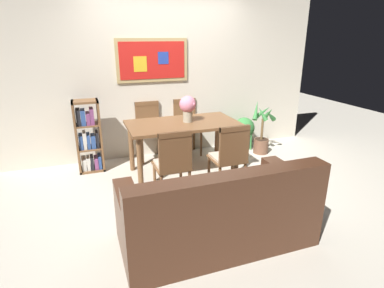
{
  "coord_description": "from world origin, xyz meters",
  "views": [
    {
      "loc": [
        -1.33,
        -3.49,
        1.9
      ],
      "look_at": [
        -0.12,
        -0.12,
        0.65
      ],
      "focal_mm": 29.06,
      "sensor_mm": 36.0,
      "label": 1
    }
  ],
  "objects_px": {
    "dining_chair_far_right": "(186,122)",
    "dining_chair_near_right": "(230,153)",
    "dining_chair_far_left": "(149,126)",
    "potted_palm": "(262,134)",
    "bookshelf": "(89,138)",
    "leather_couch": "(219,215)",
    "potted_ivy": "(244,132)",
    "dining_chair_near_left": "(173,160)",
    "dining_table": "(183,129)",
    "flower_vase": "(188,106)"
  },
  "relations": [
    {
      "from": "dining_chair_near_left",
      "to": "potted_palm",
      "type": "height_order",
      "value": "dining_chair_near_left"
    },
    {
      "from": "dining_chair_far_left",
      "to": "dining_chair_near_left",
      "type": "relative_size",
      "value": 1.0
    },
    {
      "from": "dining_chair_far_right",
      "to": "dining_chair_near_right",
      "type": "distance_m",
      "value": 1.57
    },
    {
      "from": "dining_table",
      "to": "flower_vase",
      "type": "distance_m",
      "value": 0.33
    },
    {
      "from": "dining_chair_near_right",
      "to": "flower_vase",
      "type": "bearing_deg",
      "value": 108.48
    },
    {
      "from": "dining_table",
      "to": "dining_chair_near_left",
      "type": "xyz_separation_m",
      "value": [
        -0.37,
        -0.77,
        -0.12
      ]
    },
    {
      "from": "dining_chair_far_left",
      "to": "dining_chair_near_left",
      "type": "bearing_deg",
      "value": -91.91
    },
    {
      "from": "dining_chair_far_right",
      "to": "potted_palm",
      "type": "xyz_separation_m",
      "value": [
        1.19,
        -0.45,
        -0.21
      ]
    },
    {
      "from": "dining_chair_far_left",
      "to": "potted_ivy",
      "type": "height_order",
      "value": "dining_chair_far_left"
    },
    {
      "from": "dining_chair_far_left",
      "to": "flower_vase",
      "type": "bearing_deg",
      "value": -61.99
    },
    {
      "from": "dining_chair_near_right",
      "to": "bookshelf",
      "type": "xyz_separation_m",
      "value": [
        -1.61,
        1.34,
        -0.04
      ]
    },
    {
      "from": "dining_table",
      "to": "leather_couch",
      "type": "height_order",
      "value": "leather_couch"
    },
    {
      "from": "bookshelf",
      "to": "potted_palm",
      "type": "relative_size",
      "value": 1.17
    },
    {
      "from": "dining_table",
      "to": "dining_chair_far_right",
      "type": "relative_size",
      "value": 1.68
    },
    {
      "from": "dining_table",
      "to": "dining_chair_near_right",
      "type": "bearing_deg",
      "value": -66.28
    },
    {
      "from": "dining_chair_far_left",
      "to": "potted_palm",
      "type": "bearing_deg",
      "value": -13.53
    },
    {
      "from": "dining_chair_far_right",
      "to": "potted_ivy",
      "type": "bearing_deg",
      "value": -5.88
    },
    {
      "from": "leather_couch",
      "to": "flower_vase",
      "type": "relative_size",
      "value": 4.92
    },
    {
      "from": "dining_chair_far_right",
      "to": "bookshelf",
      "type": "bearing_deg",
      "value": -171.61
    },
    {
      "from": "dining_chair_near_left",
      "to": "leather_couch",
      "type": "xyz_separation_m",
      "value": [
        0.17,
        -0.91,
        -0.22
      ]
    },
    {
      "from": "dining_chair_far_right",
      "to": "leather_couch",
      "type": "distance_m",
      "value": 2.53
    },
    {
      "from": "dining_chair_far_right",
      "to": "leather_couch",
      "type": "relative_size",
      "value": 0.51
    },
    {
      "from": "dining_chair_far_left",
      "to": "potted_ivy",
      "type": "xyz_separation_m",
      "value": [
        1.68,
        -0.09,
        -0.25
      ]
    },
    {
      "from": "dining_chair_far_left",
      "to": "bookshelf",
      "type": "relative_size",
      "value": 0.87
    },
    {
      "from": "dining_table",
      "to": "dining_chair_far_left",
      "type": "bearing_deg",
      "value": 112.77
    },
    {
      "from": "dining_chair_near_left",
      "to": "leather_couch",
      "type": "height_order",
      "value": "dining_chair_near_left"
    },
    {
      "from": "bookshelf",
      "to": "flower_vase",
      "type": "height_order",
      "value": "flower_vase"
    },
    {
      "from": "dining_chair_far_left",
      "to": "bookshelf",
      "type": "xyz_separation_m",
      "value": [
        -0.94,
        -0.22,
        -0.04
      ]
    },
    {
      "from": "dining_chair_near_left",
      "to": "bookshelf",
      "type": "height_order",
      "value": "bookshelf"
    },
    {
      "from": "leather_couch",
      "to": "potted_ivy",
      "type": "bearing_deg",
      "value": 56.46
    },
    {
      "from": "dining_chair_far_left",
      "to": "potted_palm",
      "type": "distance_m",
      "value": 1.89
    },
    {
      "from": "dining_chair_far_right",
      "to": "dining_chair_near_right",
      "type": "relative_size",
      "value": 1.0
    },
    {
      "from": "dining_chair_far_left",
      "to": "dining_chair_near_right",
      "type": "relative_size",
      "value": 1.0
    },
    {
      "from": "dining_chair_near_left",
      "to": "potted_ivy",
      "type": "height_order",
      "value": "dining_chair_near_left"
    },
    {
      "from": "dining_chair_near_right",
      "to": "potted_ivy",
      "type": "xyz_separation_m",
      "value": [
        1.01,
        1.46,
        -0.25
      ]
    },
    {
      "from": "dining_chair_far_right",
      "to": "potted_ivy",
      "type": "xyz_separation_m",
      "value": [
        1.04,
        -0.11,
        -0.25
      ]
    },
    {
      "from": "dining_chair_far_right",
      "to": "leather_couch",
      "type": "bearing_deg",
      "value": -101.92
    },
    {
      "from": "dining_chair_near_left",
      "to": "potted_ivy",
      "type": "distance_m",
      "value": 2.27
    },
    {
      "from": "dining_chair_far_right",
      "to": "leather_couch",
      "type": "xyz_separation_m",
      "value": [
        -0.52,
        -2.46,
        -0.22
      ]
    },
    {
      "from": "dining_chair_far_left",
      "to": "bookshelf",
      "type": "distance_m",
      "value": 0.96
    },
    {
      "from": "dining_chair_near_right",
      "to": "dining_chair_far_right",
      "type": "bearing_deg",
      "value": 91.1
    },
    {
      "from": "dining_table",
      "to": "leather_couch",
      "type": "bearing_deg",
      "value": -96.83
    },
    {
      "from": "dining_chair_far_left",
      "to": "dining_table",
      "type": "bearing_deg",
      "value": -67.23
    },
    {
      "from": "bookshelf",
      "to": "potted_ivy",
      "type": "xyz_separation_m",
      "value": [
        2.62,
        0.13,
        -0.21
      ]
    },
    {
      "from": "dining_chair_far_right",
      "to": "dining_chair_near_right",
      "type": "xyz_separation_m",
      "value": [
        0.03,
        -1.57,
        0.0
      ]
    },
    {
      "from": "dining_chair_near_left",
      "to": "leather_couch",
      "type": "bearing_deg",
      "value": -79.36
    },
    {
      "from": "dining_chair_near_right",
      "to": "potted_ivy",
      "type": "height_order",
      "value": "dining_chair_near_right"
    },
    {
      "from": "dining_chair_near_right",
      "to": "leather_couch",
      "type": "bearing_deg",
      "value": -121.71
    },
    {
      "from": "dining_chair_near_right",
      "to": "bookshelf",
      "type": "bearing_deg",
      "value": 140.16
    },
    {
      "from": "leather_couch",
      "to": "potted_palm",
      "type": "bearing_deg",
      "value": 49.63
    }
  ]
}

